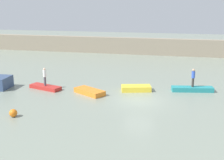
{
  "coord_description": "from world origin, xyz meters",
  "views": [
    {
      "loc": [
        3.35,
        -24.73,
        8.25
      ],
      "look_at": [
        -3.1,
        3.03,
        0.88
      ],
      "focal_mm": 48.19,
      "sensor_mm": 36.0,
      "label": 1
    }
  ],
  "objects_px": {
    "rowboat_teal": "(192,89)",
    "mooring_buoy": "(13,113)",
    "rowboat_red": "(45,87)",
    "rowboat_yellow": "(136,88)",
    "person_white_shirt": "(45,76)",
    "person_blue_shirt": "(193,77)",
    "rowboat_orange": "(90,92)"
  },
  "relations": [
    {
      "from": "rowboat_teal",
      "to": "mooring_buoy",
      "type": "bearing_deg",
      "value": -153.54
    },
    {
      "from": "rowboat_red",
      "to": "mooring_buoy",
      "type": "height_order",
      "value": "mooring_buoy"
    },
    {
      "from": "rowboat_yellow",
      "to": "mooring_buoy",
      "type": "relative_size",
      "value": 4.68
    },
    {
      "from": "person_white_shirt",
      "to": "mooring_buoy",
      "type": "distance_m",
      "value": 7.55
    },
    {
      "from": "rowboat_red",
      "to": "person_blue_shirt",
      "type": "height_order",
      "value": "person_blue_shirt"
    },
    {
      "from": "rowboat_yellow",
      "to": "mooring_buoy",
      "type": "height_order",
      "value": "mooring_buoy"
    },
    {
      "from": "person_white_shirt",
      "to": "rowboat_yellow",
      "type": "bearing_deg",
      "value": 8.82
    },
    {
      "from": "rowboat_yellow",
      "to": "rowboat_teal",
      "type": "relative_size",
      "value": 0.72
    },
    {
      "from": "rowboat_orange",
      "to": "rowboat_teal",
      "type": "relative_size",
      "value": 0.78
    },
    {
      "from": "person_blue_shirt",
      "to": "person_white_shirt",
      "type": "xyz_separation_m",
      "value": [
        -14.06,
        -2.43,
        -0.09
      ]
    },
    {
      "from": "rowboat_orange",
      "to": "rowboat_yellow",
      "type": "relative_size",
      "value": 1.09
    },
    {
      "from": "rowboat_yellow",
      "to": "rowboat_teal",
      "type": "xyz_separation_m",
      "value": [
        5.27,
        1.06,
        -0.04
      ]
    },
    {
      "from": "rowboat_yellow",
      "to": "person_blue_shirt",
      "type": "distance_m",
      "value": 5.5
    },
    {
      "from": "rowboat_yellow",
      "to": "person_white_shirt",
      "type": "relative_size",
      "value": 1.57
    },
    {
      "from": "rowboat_yellow",
      "to": "person_white_shirt",
      "type": "bearing_deg",
      "value": 173.4
    },
    {
      "from": "rowboat_teal",
      "to": "mooring_buoy",
      "type": "height_order",
      "value": "mooring_buoy"
    },
    {
      "from": "person_white_shirt",
      "to": "rowboat_orange",
      "type": "bearing_deg",
      "value": -7.13
    },
    {
      "from": "rowboat_yellow",
      "to": "person_white_shirt",
      "type": "height_order",
      "value": "person_white_shirt"
    },
    {
      "from": "mooring_buoy",
      "to": "rowboat_orange",
      "type": "bearing_deg",
      "value": 60.89
    },
    {
      "from": "rowboat_red",
      "to": "person_white_shirt",
      "type": "distance_m",
      "value": 1.17
    },
    {
      "from": "rowboat_teal",
      "to": "person_blue_shirt",
      "type": "relative_size",
      "value": 2.2
    },
    {
      "from": "rowboat_teal",
      "to": "mooring_buoy",
      "type": "distance_m",
      "value": 16.42
    },
    {
      "from": "rowboat_red",
      "to": "rowboat_yellow",
      "type": "relative_size",
      "value": 1.18
    },
    {
      "from": "rowboat_orange",
      "to": "mooring_buoy",
      "type": "xyz_separation_m",
      "value": [
        -3.8,
        -6.82,
        0.08
      ]
    },
    {
      "from": "mooring_buoy",
      "to": "rowboat_yellow",
      "type": "bearing_deg",
      "value": 48.12
    },
    {
      "from": "rowboat_orange",
      "to": "rowboat_yellow",
      "type": "xyz_separation_m",
      "value": [
        4.07,
        1.96,
        0.04
      ]
    },
    {
      "from": "rowboat_yellow",
      "to": "person_blue_shirt",
      "type": "bearing_deg",
      "value": -4.0
    },
    {
      "from": "person_blue_shirt",
      "to": "person_white_shirt",
      "type": "bearing_deg",
      "value": -170.2
    },
    {
      "from": "rowboat_red",
      "to": "person_white_shirt",
      "type": "bearing_deg",
      "value": 0.0
    },
    {
      "from": "rowboat_red",
      "to": "rowboat_teal",
      "type": "relative_size",
      "value": 0.84
    },
    {
      "from": "rowboat_red",
      "to": "rowboat_orange",
      "type": "height_order",
      "value": "rowboat_orange"
    },
    {
      "from": "rowboat_teal",
      "to": "person_white_shirt",
      "type": "bearing_deg",
      "value": 179.42
    }
  ]
}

